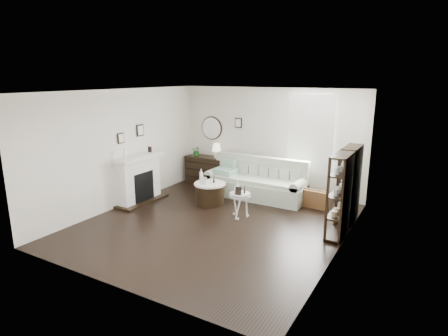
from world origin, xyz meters
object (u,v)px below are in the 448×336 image
Objects in this scene: dresser at (206,170)px; pedestal_table at (240,195)px; sofa at (256,184)px; drum_table at (210,193)px.

dresser is 2.79m from pedestal_table.
sofa reaches higher than dresser.
sofa is 1.28m from drum_table.
pedestal_table is at bearing -42.51° from dresser.
sofa is 1.78m from dresser.
drum_table is (-0.71, -1.07, -0.07)m from sofa.
pedestal_table is at bearing -77.88° from sofa.
drum_table is 1.14m from pedestal_table.
dresser reaches higher than pedestal_table.
drum_table is (1.03, -1.46, -0.13)m from dresser.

